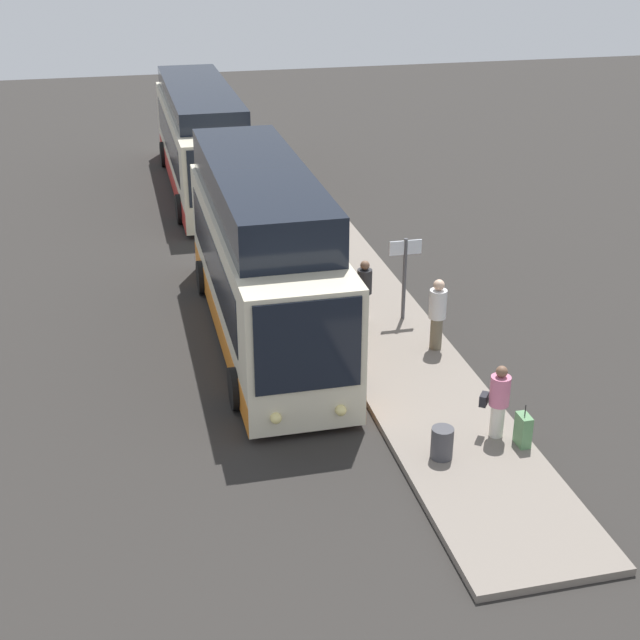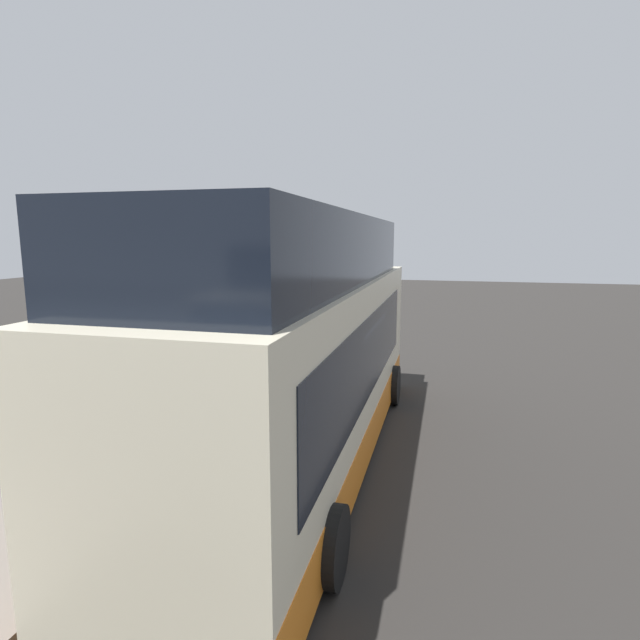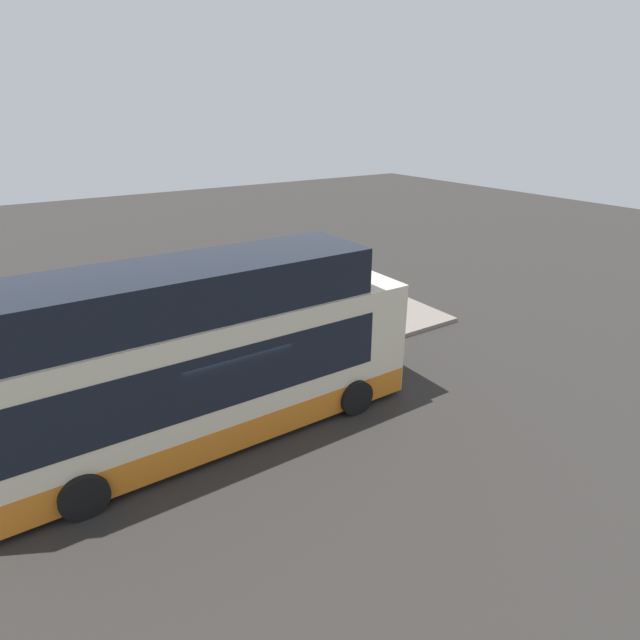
{
  "view_description": "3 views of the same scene",
  "coord_description": "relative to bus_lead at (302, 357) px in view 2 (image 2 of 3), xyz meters",
  "views": [
    {
      "loc": [
        19.96,
        -3.28,
        10.0
      ],
      "look_at": [
        3.23,
        0.67,
        1.96
      ],
      "focal_mm": 50.0,
      "sensor_mm": 36.0,
      "label": 1
    },
    {
      "loc": [
        -8.5,
        -2.34,
        3.95
      ],
      "look_at": [
        3.23,
        0.67,
        1.96
      ],
      "focal_mm": 28.0,
      "sensor_mm": 36.0,
      "label": 2
    },
    {
      "loc": [
        -3.76,
        -9.95,
        7.3
      ],
      "look_at": [
        3.23,
        0.67,
        1.96
      ],
      "focal_mm": 28.0,
      "sensor_mm": 36.0,
      "label": 3
    }
  ],
  "objects": [
    {
      "name": "ground",
      "position": [
        0.4,
        -0.07,
        -1.92
      ],
      "size": [
        80.0,
        80.0,
        0.0
      ],
      "primitive_type": "plane",
      "color": "#2B2826"
    },
    {
      "name": "platform",
      "position": [
        0.4,
        2.93,
        -1.84
      ],
      "size": [
        20.0,
        2.8,
        0.15
      ],
      "color": "slate",
      "rests_on": "ground"
    },
    {
      "name": "bus_lead",
      "position": [
        0.0,
        0.0,
        0.0
      ],
      "size": [
        10.22,
        2.76,
        4.32
      ],
      "color": "beige",
      "rests_on": "ground"
    },
    {
      "name": "passenger_boarding",
      "position": [
        0.07,
        2.61,
        -0.89
      ],
      "size": [
        0.63,
        0.62,
        1.63
      ],
      "rotation": [
        0.0,
        0.0,
        -2.32
      ],
      "color": "silver",
      "rests_on": "platform"
    },
    {
      "name": "passenger_waiting",
      "position": [
        6.1,
        3.7,
        -0.92
      ],
      "size": [
        0.62,
        0.67,
        1.6
      ],
      "rotation": [
        0.0,
        0.0,
        2.51
      ],
      "color": "silver",
      "rests_on": "platform"
    },
    {
      "name": "passenger_with_bags",
      "position": [
        2.08,
        3.86,
        -0.79
      ],
      "size": [
        0.59,
        0.59,
        1.81
      ],
      "rotation": [
        0.0,
        0.0,
        -2.38
      ],
      "color": "#6B604C",
      "rests_on": "platform"
    },
    {
      "name": "suitcase",
      "position": [
        6.54,
        4.08,
        -1.43
      ],
      "size": [
        0.41,
        0.22,
        0.92
      ],
      "color": "#598C59",
      "rests_on": "platform"
    },
    {
      "name": "sign_post",
      "position": [
        0.22,
        3.63,
        -0.35
      ],
      "size": [
        0.1,
        0.85,
        2.2
      ],
      "color": "#4C4C51",
      "rests_on": "platform"
    },
    {
      "name": "trash_bin",
      "position": [
        6.59,
        2.35,
        -1.44
      ],
      "size": [
        0.44,
        0.44,
        0.65
      ],
      "color": "#3F3F44",
      "rests_on": "platform"
    }
  ]
}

